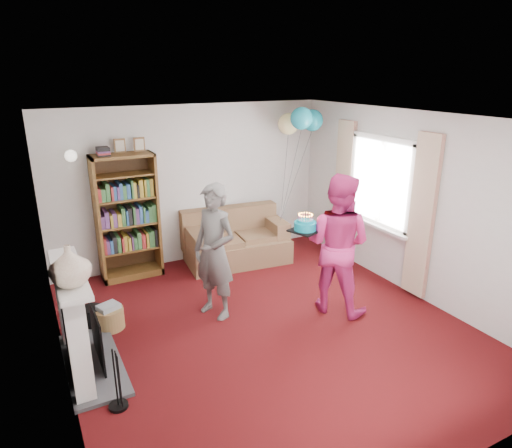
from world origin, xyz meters
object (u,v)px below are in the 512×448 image
sofa (235,242)px  person_magenta (337,244)px  birthday_cake (305,226)px  bookcase (127,218)px  person_striped (215,252)px

sofa → person_magenta: size_ratio=0.90×
birthday_cake → bookcase: bearing=128.5°
person_magenta → birthday_cake: size_ratio=5.52×
sofa → bookcase: bearing=177.7°
sofa → person_magenta: 2.18m
birthday_cake → person_magenta: bearing=-18.6°
person_striped → birthday_cake: bearing=42.5°
bookcase → person_magenta: 3.11m
person_striped → person_magenta: bearing=43.8°
bookcase → person_magenta: bearing=-47.3°
birthday_cake → sofa: bearing=91.6°
person_magenta → birthday_cake: (-0.40, 0.14, 0.26)m
sofa → person_magenta: person_magenta is taller
person_striped → person_magenta: size_ratio=0.95×
sofa → person_magenta: (0.46, -2.05, 0.58)m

